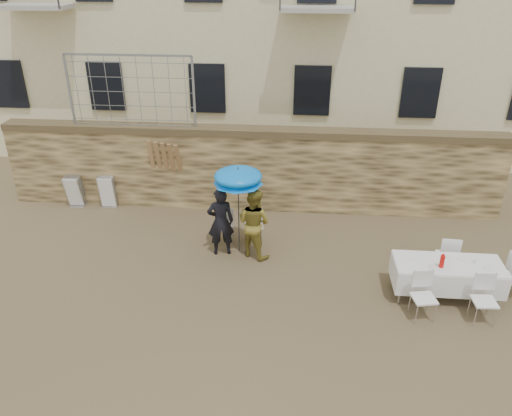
# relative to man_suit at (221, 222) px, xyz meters

# --- Properties ---
(ground) EXTENTS (80.00, 80.00, 0.00)m
(ground) POSITION_rel_man_suit_xyz_m (0.43, -2.58, -0.82)
(ground) COLOR brown
(ground) RESTS_ON ground
(stone_wall) EXTENTS (13.00, 0.50, 2.20)m
(stone_wall) POSITION_rel_man_suit_xyz_m (0.43, 2.42, 0.28)
(stone_wall) COLOR olive
(stone_wall) RESTS_ON ground
(chain_link_fence) EXTENTS (3.20, 0.06, 1.80)m
(chain_link_fence) POSITION_rel_man_suit_xyz_m (-2.57, 2.42, 2.28)
(chain_link_fence) COLOR gray
(chain_link_fence) RESTS_ON stone_wall
(man_suit) EXTENTS (0.67, 0.52, 1.65)m
(man_suit) POSITION_rel_man_suit_xyz_m (0.00, 0.00, 0.00)
(man_suit) COLOR black
(man_suit) RESTS_ON ground
(woman_dress) EXTENTS (1.01, 0.95, 1.65)m
(woman_dress) POSITION_rel_man_suit_xyz_m (0.75, 0.00, 0.00)
(woman_dress) COLOR #B09B35
(woman_dress) RESTS_ON ground
(umbrella) EXTENTS (1.10, 1.10, 1.96)m
(umbrella) POSITION_rel_man_suit_xyz_m (0.40, 0.10, 1.02)
(umbrella) COLOR #3F3F44
(umbrella) RESTS_ON ground
(couple_chair_left) EXTENTS (0.58, 0.58, 0.96)m
(couple_chair_left) POSITION_rel_man_suit_xyz_m (0.00, 0.55, -0.34)
(couple_chair_left) COLOR white
(couple_chair_left) RESTS_ON ground
(couple_chair_right) EXTENTS (0.55, 0.55, 0.96)m
(couple_chair_right) POSITION_rel_man_suit_xyz_m (0.70, 0.55, -0.34)
(couple_chair_right) COLOR white
(couple_chair_right) RESTS_ON ground
(banquet_table) EXTENTS (2.10, 0.85, 0.78)m
(banquet_table) POSITION_rel_man_suit_xyz_m (4.73, -1.21, -0.09)
(banquet_table) COLOR white
(banquet_table) RESTS_ON ground
(soda_bottle) EXTENTS (0.09, 0.09, 0.26)m
(soda_bottle) POSITION_rel_man_suit_xyz_m (4.53, -1.36, 0.08)
(soda_bottle) COLOR red
(soda_bottle) RESTS_ON banquet_table
(table_chair_front_left) EXTENTS (0.56, 0.56, 0.96)m
(table_chair_front_left) POSITION_rel_man_suit_xyz_m (4.13, -1.96, -0.34)
(table_chair_front_left) COLOR white
(table_chair_front_left) RESTS_ON ground
(table_chair_front_right) EXTENTS (0.50, 0.50, 0.96)m
(table_chair_front_right) POSITION_rel_man_suit_xyz_m (5.23, -1.96, -0.34)
(table_chair_front_right) COLOR white
(table_chair_front_right) RESTS_ON ground
(table_chair_back) EXTENTS (0.51, 0.51, 0.96)m
(table_chair_back) POSITION_rel_man_suit_xyz_m (4.93, -0.41, -0.34)
(table_chair_back) COLOR white
(table_chair_back) RESTS_ON ground
(chair_stack_left) EXTENTS (0.46, 0.40, 0.92)m
(chair_stack_left) POSITION_rel_man_suit_xyz_m (-4.31, 2.15, -0.36)
(chair_stack_left) COLOR white
(chair_stack_left) RESTS_ON ground
(chair_stack_right) EXTENTS (0.46, 0.32, 0.92)m
(chair_stack_right) POSITION_rel_man_suit_xyz_m (-3.41, 2.15, -0.36)
(chair_stack_right) COLOR white
(chair_stack_right) RESTS_ON ground
(wood_planks) EXTENTS (0.70, 0.20, 2.00)m
(wood_planks) POSITION_rel_man_suit_xyz_m (-1.81, 2.22, 0.18)
(wood_planks) COLOR #A37749
(wood_planks) RESTS_ON ground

